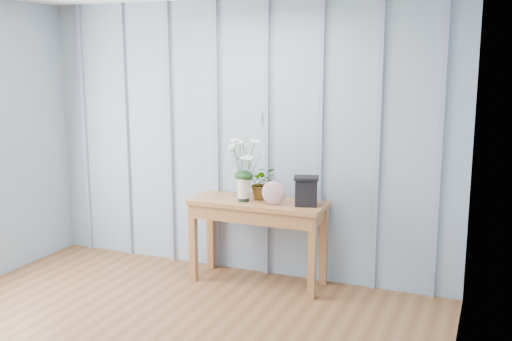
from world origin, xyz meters
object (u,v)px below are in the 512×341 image
at_px(felt_disc_vessel, 273,193).
at_px(carved_box, 306,191).
at_px(daisy_vase, 244,160).
at_px(sideboard, 258,213).

relative_size(felt_disc_vessel, carved_box, 0.83).
relative_size(daisy_vase, carved_box, 2.34).
xyz_separation_m(sideboard, daisy_vase, (-0.11, -0.06, 0.48)).
bearing_deg(sideboard, daisy_vase, -150.59).
height_order(sideboard, felt_disc_vessel, felt_disc_vessel).
bearing_deg(daisy_vase, carved_box, 5.63).
height_order(sideboard, carved_box, carved_box).
xyz_separation_m(felt_disc_vessel, carved_box, (0.26, 0.08, 0.03)).
height_order(felt_disc_vessel, carved_box, carved_box).
distance_m(daisy_vase, carved_box, 0.60).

